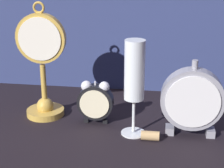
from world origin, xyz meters
TOP-DOWN VIEW (x-y plane):
  - ground_plane at (0.00, 0.00)m, footprint 4.00×4.00m
  - pocket_watch_on_stand at (-0.18, 0.10)m, footprint 0.13×0.10m
  - alarm_clock_twin_bell at (-0.04, 0.07)m, footprint 0.09×0.03m
  - mantel_clock_silver at (0.19, 0.04)m, footprint 0.15×0.04m
  - champagne_flute at (0.06, 0.03)m, footprint 0.06×0.06m
  - wine_cork at (0.10, 0.00)m, footprint 0.04×0.02m

SIDE VIEW (x-z plane):
  - ground_plane at x=0.00m, z-range 0.00..0.00m
  - wine_cork at x=0.10m, z-range 0.00..0.02m
  - alarm_clock_twin_bell at x=-0.04m, z-range 0.01..0.12m
  - mantel_clock_silver at x=0.19m, z-range 0.00..0.18m
  - pocket_watch_on_stand at x=-0.18m, z-range -0.02..0.27m
  - champagne_flute at x=0.06m, z-range 0.03..0.26m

